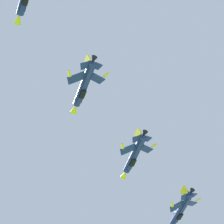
# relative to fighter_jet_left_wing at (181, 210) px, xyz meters

# --- Properties ---
(fighter_jet_left_wing) EXTENTS (12.09, 12.58, 5.41)m
(fighter_jet_left_wing) POSITION_rel_fighter_jet_left_wing_xyz_m (0.00, 0.00, 0.00)
(fighter_jet_left_wing) COLOR navy
(fighter_jet_right_wing) EXTENTS (12.25, 12.58, 5.10)m
(fighter_jet_right_wing) POSITION_rel_fighter_jet_left_wing_xyz_m (-4.12, -23.25, -0.27)
(fighter_jet_right_wing) COLOR navy
(fighter_jet_left_outer) EXTENTS (12.21, 12.58, 5.17)m
(fighter_jet_left_outer) POSITION_rel_fighter_jet_left_wing_xyz_m (-6.31, -47.87, -1.57)
(fighter_jet_left_outer) COLOR navy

